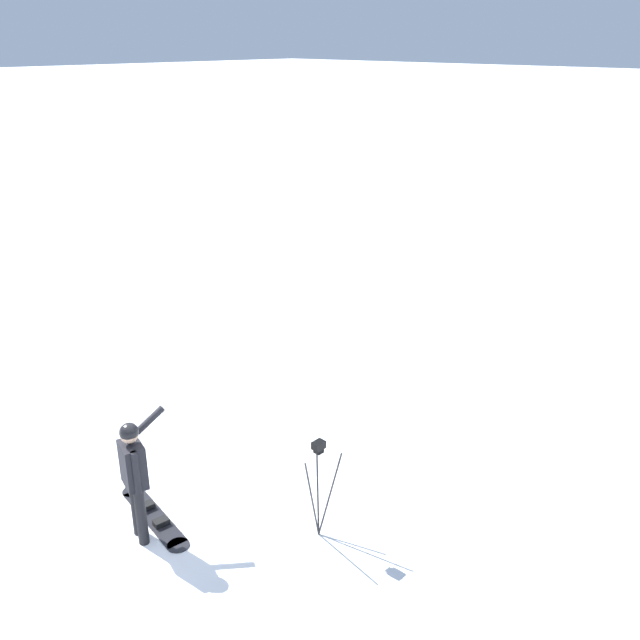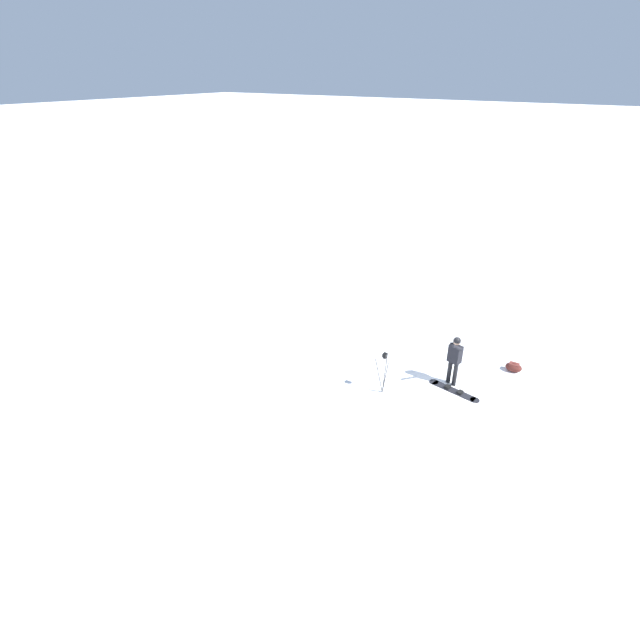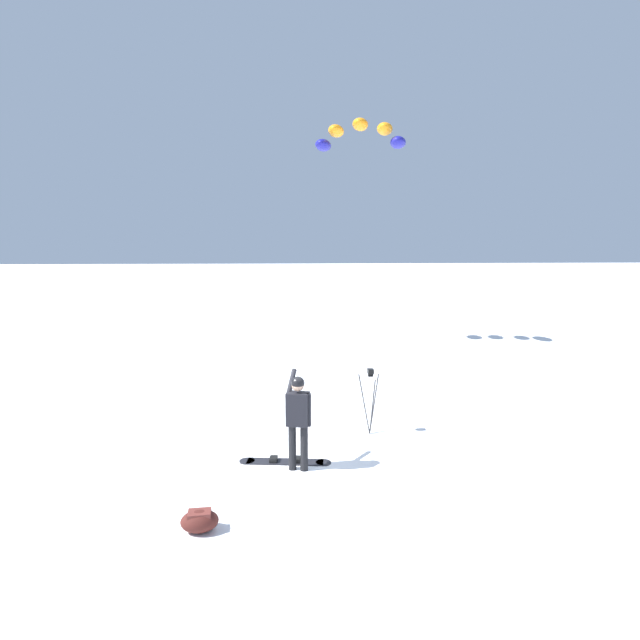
% 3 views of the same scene
% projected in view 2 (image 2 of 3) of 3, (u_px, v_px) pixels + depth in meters
% --- Properties ---
extents(ground_plane, '(300.00, 300.00, 0.00)m').
position_uv_depth(ground_plane, '(445.00, 388.00, 15.66)').
color(ground_plane, white).
extents(snowboarder, '(0.46, 0.75, 1.78)m').
position_uv_depth(snowboarder, '(455.00, 356.00, 15.36)').
color(snowboarder, black).
rests_on(snowboarder, ground_plane).
extents(snowboard, '(1.73, 0.52, 0.10)m').
position_uv_depth(snowboard, '(454.00, 390.00, 15.48)').
color(snowboard, black).
rests_on(snowboard, ground_plane).
extents(gear_bag_large, '(0.56, 0.40, 0.31)m').
position_uv_depth(gear_bag_large, '(514.00, 367.00, 16.44)').
color(gear_bag_large, '#4C1E19').
rests_on(gear_bag_large, ground_plane).
extents(camera_tripod, '(0.47, 0.51, 1.45)m').
position_uv_depth(camera_tripod, '(384.00, 365.00, 14.96)').
color(camera_tripod, '#262628').
rests_on(camera_tripod, ground_plane).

